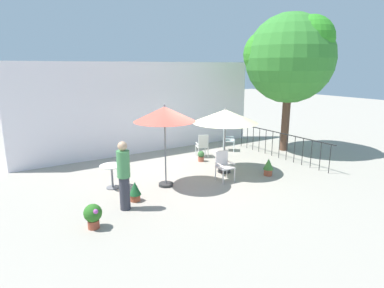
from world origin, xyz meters
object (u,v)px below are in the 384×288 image
Objects in this scene: patio_umbrella_0 at (225,117)px; patio_umbrella_1 at (165,115)px; shade_tree at (290,58)px; standing_person at (124,175)px; potted_plant_0 at (268,166)px; cafe_table_0 at (112,172)px; potted_plant_3 at (201,156)px; patio_chair_1 at (203,145)px; patio_chair_2 at (224,164)px; potted_plant_1 at (93,215)px; patio_chair_0 at (227,138)px; potted_plant_2 at (135,191)px.

patio_umbrella_1 is (-2.29, -0.09, 0.25)m from patio_umbrella_0.
shade_tree is at bearing 9.95° from patio_umbrella_1.
patio_umbrella_1 is at bearing 28.98° from standing_person.
patio_umbrella_0 is at bearing 134.12° from potted_plant_0.
cafe_table_0 is at bearing 160.85° from potted_plant_0.
cafe_table_0 reaches higher than potted_plant_3.
patio_umbrella_0 is 2.38× the size of patio_chair_1.
patio_chair_2 is 1.66× the size of potted_plant_1.
potted_plant_0 reaches higher than potted_plant_1.
cafe_table_0 is 3.41m from patio_chair_2.
patio_chair_0 is at bearing 50.15° from patio_umbrella_0.
potted_plant_3 is at bearing 31.98° from standing_person.
patio_umbrella_1 reaches higher than potted_plant_3.
patio_umbrella_1 reaches higher than potted_plant_2.
patio_umbrella_0 is at bearing 2.25° from patio_umbrella_1.
standing_person is at bearing -148.02° from potted_plant_3.
patio_chair_1 is (-3.65, 0.89, -3.32)m from shade_tree.
patio_umbrella_0 reaches higher than potted_plant_1.
potted_plant_3 is at bearing 88.37° from patio_umbrella_0.
standing_person is (-5.79, -3.23, 0.38)m from patio_chair_0.
potted_plant_0 reaches higher than potted_plant_2.
potted_plant_3 is at bearing -157.45° from patio_chair_0.
patio_chair_0 is 3.40m from potted_plant_0.
patio_chair_2 reaches higher than potted_plant_1.
potted_plant_3 is (2.33, 1.57, -1.95)m from patio_umbrella_1.
patio_umbrella_0 is 5.40× the size of potted_plant_3.
patio_chair_1 is 3.04m from potted_plant_0.
patio_umbrella_0 is at bearing -101.95° from patio_chair_1.
potted_plant_0 reaches higher than potted_plant_3.
cafe_table_0 is 0.76× the size of patio_chair_1.
potted_plant_3 is (-1.82, -0.76, -0.32)m from patio_chair_0.
shade_tree reaches higher than patio_chair_1.
patio_chair_0 is at bearing 29.18° from standing_person.
patio_chair_1 is 2.72m from patio_chair_2.
shade_tree reaches higher than potted_plant_2.
patio_chair_1 is 1.63× the size of potted_plant_1.
potted_plant_0 is 4.98m from standing_person.
patio_chair_1 reaches higher than potted_plant_3.
potted_plant_2 is 4.15m from potted_plant_3.
potted_plant_3 is at bearing -129.81° from patio_chair_1.
patio_chair_2 is (3.19, -1.23, 0.05)m from cafe_table_0.
patio_chair_2 is (1.76, -0.55, -1.62)m from patio_umbrella_1.
cafe_table_0 is 3.87m from potted_plant_3.
standing_person reaches higher than potted_plant_3.
patio_chair_2 is 2.22m from potted_plant_3.
patio_chair_0 reaches higher than potted_plant_3.
patio_chair_1 is 5.23m from standing_person.
patio_chair_0 is (-2.19, 1.21, -3.30)m from shade_tree.
patio_chair_2 is (-4.58, -1.66, -3.30)m from shade_tree.
potted_plant_1 is (-5.90, -0.51, 0.01)m from potted_plant_0.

